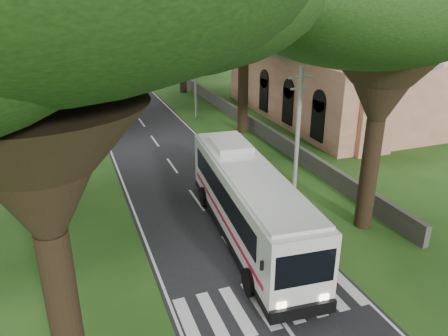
# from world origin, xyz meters

# --- Properties ---
(ground) EXTENTS (140.00, 140.00, 0.00)m
(ground) POSITION_xyz_m (0.00, 0.00, 0.00)
(ground) COLOR #1B4313
(ground) RESTS_ON ground
(road) EXTENTS (8.00, 120.00, 0.04)m
(road) POSITION_xyz_m (0.00, 25.00, 0.01)
(road) COLOR black
(road) RESTS_ON ground
(crosswalk) EXTENTS (8.00, 3.00, 0.01)m
(crosswalk) POSITION_xyz_m (0.00, -2.00, 0.00)
(crosswalk) COLOR silver
(crosswalk) RESTS_ON ground
(property_wall) EXTENTS (0.35, 50.00, 1.20)m
(property_wall) POSITION_xyz_m (9.00, 24.00, 0.60)
(property_wall) COLOR #383533
(property_wall) RESTS_ON ground
(church) EXTENTS (14.00, 24.00, 11.60)m
(church) POSITION_xyz_m (17.86, 21.55, 4.91)
(church) COLOR #BA755B
(church) RESTS_ON ground
(pole_near) EXTENTS (1.60, 0.24, 8.00)m
(pole_near) POSITION_xyz_m (5.50, 6.00, 4.18)
(pole_near) COLOR gray
(pole_near) RESTS_ON ground
(pole_mid) EXTENTS (1.60, 0.24, 8.00)m
(pole_mid) POSITION_xyz_m (5.50, 26.00, 4.18)
(pole_mid) COLOR gray
(pole_mid) RESTS_ON ground
(pole_far) EXTENTS (1.60, 0.24, 8.00)m
(pole_far) POSITION_xyz_m (5.50, 46.00, 4.18)
(pole_far) COLOR gray
(pole_far) RESTS_ON ground
(tree_l_mida) EXTENTS (15.21, 15.21, 14.09)m
(tree_l_mida) POSITION_xyz_m (-8.00, 12.00, 10.78)
(tree_l_mida) COLOR black
(tree_l_mida) RESTS_ON ground
(tree_l_midb) EXTENTS (13.17, 13.17, 13.67)m
(tree_l_midb) POSITION_xyz_m (-7.50, 30.00, 10.72)
(tree_l_midb) COLOR black
(tree_l_midb) RESTS_ON ground
(coach_bus) EXTENTS (3.87, 13.12, 3.81)m
(coach_bus) POSITION_xyz_m (1.21, 3.04, 2.05)
(coach_bus) COLOR silver
(coach_bus) RESTS_ON ground
(distant_car_a) EXTENTS (2.55, 3.94, 1.25)m
(distant_car_a) POSITION_xyz_m (-3.00, 36.29, 0.65)
(distant_car_a) COLOR #B6B6BB
(distant_car_a) RESTS_ON road
(distant_car_b) EXTENTS (1.93, 4.01, 1.27)m
(distant_car_b) POSITION_xyz_m (-2.30, 51.40, 0.66)
(distant_car_b) COLOR navy
(distant_car_b) RESTS_ON road
(distant_car_c) EXTENTS (2.99, 4.99, 1.35)m
(distant_car_c) POSITION_xyz_m (0.96, 57.83, 0.71)
(distant_car_c) COLOR maroon
(distant_car_c) RESTS_ON road
(pedestrian) EXTENTS (0.48, 0.63, 1.57)m
(pedestrian) POSITION_xyz_m (-8.46, 6.49, 0.78)
(pedestrian) COLOR black
(pedestrian) RESTS_ON ground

